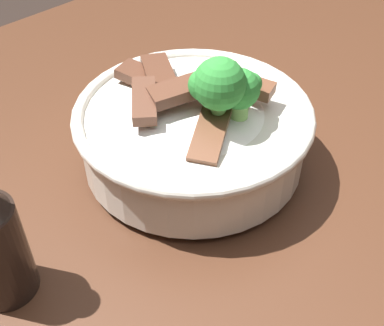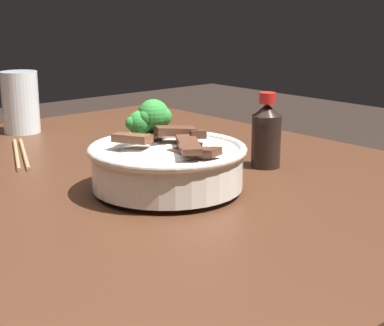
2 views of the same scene
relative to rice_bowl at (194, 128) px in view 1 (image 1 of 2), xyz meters
The scene contains 2 objects.
dining_table 0.22m from the rice_bowl, 40.65° to the right, with size 1.20×1.07×0.75m.
rice_bowl is the anchor object (origin of this frame).
Camera 1 is at (-0.41, -0.15, 1.10)m, focal length 46.56 mm.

